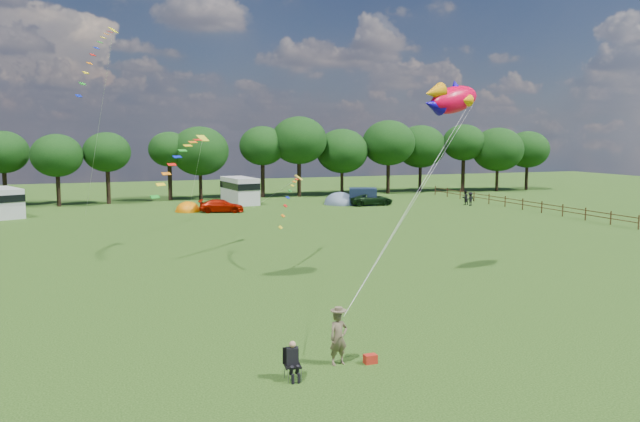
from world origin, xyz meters
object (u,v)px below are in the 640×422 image
object	(u,v)px
car_d	(371,199)
camp_chair	(292,356)
kite_flyer	(338,338)
tent_orange	(188,211)
campervan_c	(240,190)
walker_b	(470,199)
fish_kite	(450,99)
car_c	(222,206)
tent_greyblue	(340,204)
walker_a	(465,198)
campervan_b	(3,201)

from	to	relation	value
car_d	camp_chair	distance (m)	51.11
kite_flyer	tent_orange	bearing A→B (deg)	79.86
campervan_c	tent_orange	xyz separation A→B (m)	(-6.74, -5.57, -1.62)
campervan_c	walker_b	size ratio (longest dim) A/B	4.24
car_d	fish_kite	world-z (taller)	fish_kite
car_c	campervan_c	distance (m)	8.26
tent_greyblue	camp_chair	xyz separation A→B (m)	(-20.71, -47.49, 0.74)
car_c	walker_a	xyz separation A→B (m)	(27.30, -2.62, 0.17)
car_c	tent_greyblue	distance (m)	14.50
car_d	kite_flyer	bearing A→B (deg)	157.99
campervan_b	tent_orange	xyz separation A→B (m)	(17.34, -1.70, -1.49)
tent_greyblue	walker_a	size ratio (longest dim) A/B	2.47
walker_a	walker_b	xyz separation A→B (m)	(0.06, -0.98, -0.06)
campervan_c	walker_a	distance (m)	25.75
campervan_b	car_d	bearing A→B (deg)	-116.03
car_c	campervan_c	size ratio (longest dim) A/B	0.67
tent_greyblue	walker_b	size ratio (longest dim) A/B	2.67
tent_orange	camp_chair	bearing A→B (deg)	-94.10
car_d	kite_flyer	world-z (taller)	kite_flyer
tent_orange	campervan_c	bearing A→B (deg)	39.54
car_d	tent_orange	size ratio (longest dim) A/B	1.76
car_c	walker_a	bearing A→B (deg)	-79.38
camp_chair	walker_b	size ratio (longest dim) A/B	0.83
car_c	fish_kite	xyz separation A→B (m)	(5.44, -34.37, 9.00)
tent_orange	fish_kite	world-z (taller)	fish_kite
tent_greyblue	camp_chair	bearing A→B (deg)	-113.56
tent_greyblue	fish_kite	world-z (taller)	fish_kite
car_c	kite_flyer	bearing A→B (deg)	-169.91
tent_greyblue	kite_flyer	size ratio (longest dim) A/B	2.20
fish_kite	campervan_c	bearing A→B (deg)	77.01
kite_flyer	walker_b	distance (m)	51.50
kite_flyer	fish_kite	xyz separation A→B (m)	(10.06, 9.60, 8.72)
walker_a	walker_b	distance (m)	0.99
campervan_c	fish_kite	xyz separation A→B (m)	(1.86, -41.75, 8.02)
car_d	campervan_b	bearing A→B (deg)	89.62
camp_chair	walker_a	bearing A→B (deg)	58.86
kite_flyer	walker_a	distance (m)	52.24
camp_chair	fish_kite	world-z (taller)	fish_kite
car_c	fish_kite	size ratio (longest dim) A/B	1.08
campervan_b	campervan_c	bearing A→B (deg)	-102.57
campervan_c	camp_chair	distance (m)	53.03
campervan_b	camp_chair	bearing A→B (deg)	174.52
car_c	campervan_c	world-z (taller)	campervan_c
campervan_c	walker_b	distance (m)	26.21
campervan_c	camp_chair	xyz separation A→B (m)	(-10.08, -52.05, -0.88)
campervan_c	car_c	bearing A→B (deg)	146.78
fish_kite	walker_b	xyz separation A→B (m)	(21.92, 30.77, -8.89)
campervan_c	fish_kite	world-z (taller)	fish_kite
tent_orange	car_c	bearing A→B (deg)	-29.85
camp_chair	car_d	bearing A→B (deg)	70.15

